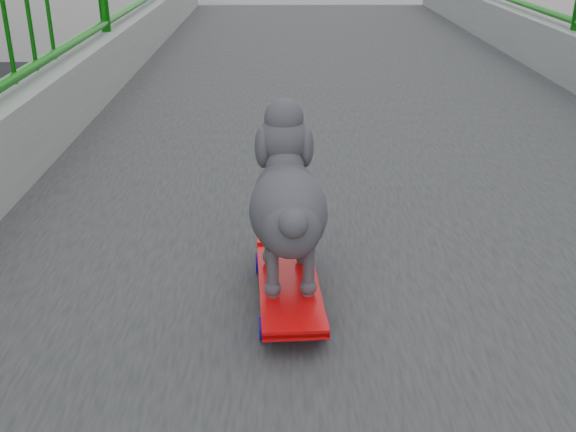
{
  "coord_description": "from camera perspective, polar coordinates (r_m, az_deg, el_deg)",
  "views": [
    {
      "loc": [
        -0.38,
        3.89,
        7.91
      ],
      "look_at": [
        -0.36,
        5.45,
        7.22
      ],
      "focal_mm": 42.0,
      "sensor_mm": 36.0,
      "label": 1
    }
  ],
  "objects": [
    {
      "name": "skateboard",
      "position": [
        1.74,
        0.02,
        -5.75
      ],
      "size": [
        0.18,
        0.52,
        0.07
      ],
      "rotation": [
        0.0,
        0.0,
        0.05
      ],
      "color": "#EF080A",
      "rests_on": "footbridge"
    },
    {
      "name": "poodle",
      "position": [
        1.66,
        -0.03,
        1.41
      ],
      "size": [
        0.21,
        0.47,
        0.39
      ],
      "rotation": [
        0.0,
        0.0,
        0.05
      ],
      "color": "#343137",
      "rests_on": "skateboard"
    }
  ]
}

